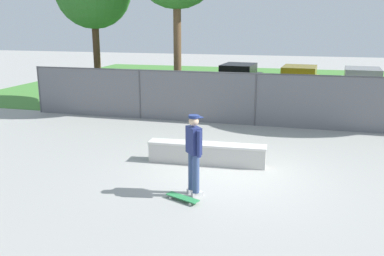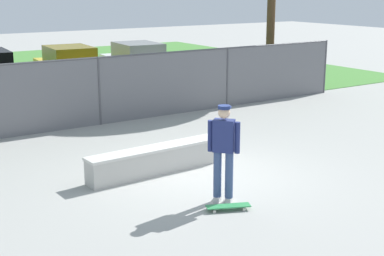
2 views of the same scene
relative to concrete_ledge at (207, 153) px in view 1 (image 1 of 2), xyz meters
name	(u,v)px [view 1 (image 1 of 2)]	position (x,y,z in m)	size (l,w,h in m)	color
ground_plane	(230,175)	(0.79, -0.72, -0.29)	(80.00, 80.00, 0.00)	#9E9E99
grass_strip	(274,86)	(0.79, 14.97, -0.28)	(30.37, 20.00, 0.02)	#478438
concrete_ledge	(207,153)	(0.00, 0.00, 0.00)	(3.25, 0.63, 0.58)	#B7B5AD
skateboarder	(194,151)	(0.20, -2.14, 0.74)	(0.44, 0.48, 1.84)	beige
skateboard	(183,198)	(0.04, -2.51, -0.22)	(0.81, 0.50, 0.09)	#2D8C4C
chainlink_fence	(256,97)	(0.79, 4.67, 0.78)	(18.44, 0.07, 1.98)	#4C4C51
car_black	(239,79)	(-0.82, 11.22, 0.55)	(2.26, 4.32, 1.66)	black
car_yellow	(299,82)	(2.28, 10.91, 0.55)	(2.26, 4.32, 1.66)	gold
car_white	(361,85)	(5.21, 10.73, 0.55)	(2.26, 4.32, 1.66)	silver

